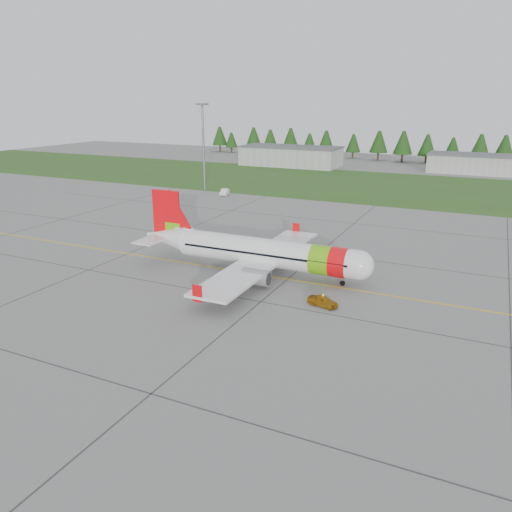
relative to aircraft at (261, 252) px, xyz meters
The scene contains 10 objects.
ground 10.91m from the aircraft, 124.12° to the right, with size 320.00×320.00×0.00m, color gray.
aircraft is the anchor object (origin of this frame).
follow_me_car 12.76m from the aircraft, 33.00° to the right, with size 1.38×1.17×3.43m, color #FDA80E.
service_van 54.68m from the aircraft, 123.67° to the left, with size 1.54×1.45×4.41m, color white.
grass_strip 73.56m from the aircraft, 94.62° to the left, with size 320.00×50.00×0.03m, color #30561E.
taxi_guideline 6.58m from the aircraft, behind, with size 120.00×0.25×0.02m, color gold.
hangar_west 107.45m from the aircraft, 109.53° to the left, with size 32.00×14.00×6.00m, color #A8A8A3.
hangar_east 110.93m from the aircraft, 80.09° to the left, with size 24.00×12.00×5.20m, color #A8A8A3.
floodlight_mast 62.59m from the aircraft, 127.58° to the left, with size 0.50×0.50×20.00m, color slate.
treeline 129.43m from the aircraft, 92.62° to the left, with size 160.00×8.00×10.00m, color #1C3F14, non-canonical shape.
Camera 1 is at (31.45, -46.49, 21.60)m, focal length 35.00 mm.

